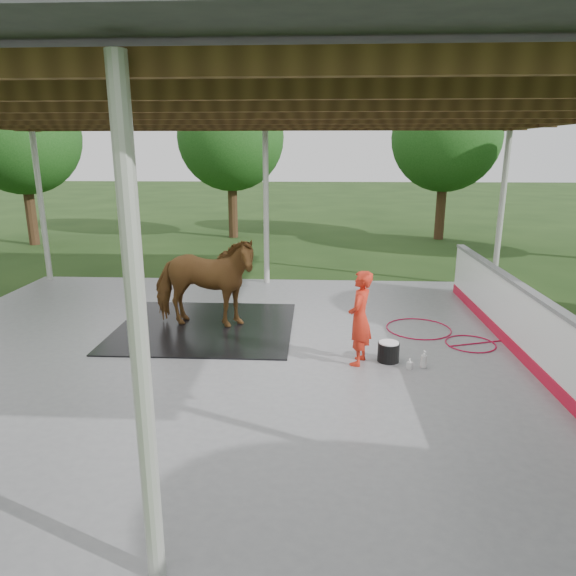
{
  "coord_description": "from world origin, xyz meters",
  "views": [
    {
      "loc": [
        1.21,
        -7.98,
        3.31
      ],
      "look_at": [
        0.77,
        0.46,
        1.04
      ],
      "focal_mm": 32.0,
      "sensor_mm": 36.0,
      "label": 1
    }
  ],
  "objects_px": {
    "dasher_board": "(525,326)",
    "handler": "(360,318)",
    "horse": "(204,282)",
    "wash_bucket": "(388,351)"
  },
  "relations": [
    {
      "from": "dasher_board",
      "to": "handler",
      "type": "bearing_deg",
      "value": -171.9
    },
    {
      "from": "horse",
      "to": "handler",
      "type": "height_order",
      "value": "horse"
    },
    {
      "from": "handler",
      "to": "wash_bucket",
      "type": "relative_size",
      "value": 4.34
    },
    {
      "from": "wash_bucket",
      "to": "dasher_board",
      "type": "bearing_deg",
      "value": 7.15
    },
    {
      "from": "handler",
      "to": "wash_bucket",
      "type": "bearing_deg",
      "value": 120.74
    },
    {
      "from": "dasher_board",
      "to": "handler",
      "type": "height_order",
      "value": "handler"
    },
    {
      "from": "wash_bucket",
      "to": "handler",
      "type": "bearing_deg",
      "value": -167.67
    },
    {
      "from": "handler",
      "to": "wash_bucket",
      "type": "distance_m",
      "value": 0.77
    },
    {
      "from": "handler",
      "to": "wash_bucket",
      "type": "height_order",
      "value": "handler"
    },
    {
      "from": "dasher_board",
      "to": "horse",
      "type": "distance_m",
      "value": 5.59
    }
  ]
}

